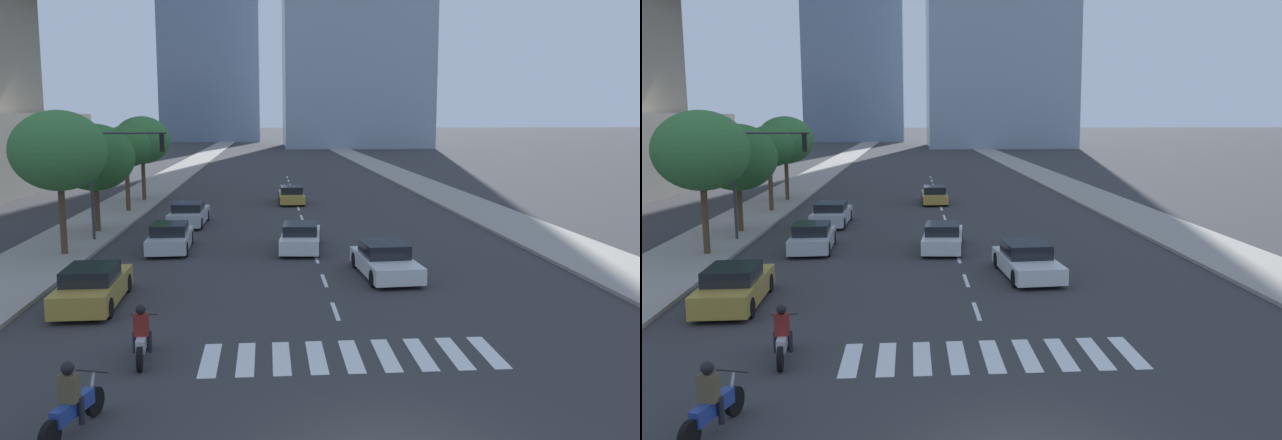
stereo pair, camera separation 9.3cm
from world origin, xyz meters
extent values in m
cube|color=gray|center=(11.82, 30.00, 0.07)|extent=(4.00, 260.00, 0.15)
cube|color=gray|center=(-11.82, 30.00, 0.07)|extent=(4.00, 260.00, 0.15)
cube|color=silver|center=(-3.60, 5.50, 0.00)|extent=(0.45, 2.41, 0.01)
cube|color=silver|center=(-2.70, 5.50, 0.00)|extent=(0.45, 2.41, 0.01)
cube|color=silver|center=(-1.80, 5.50, 0.00)|extent=(0.45, 2.41, 0.01)
cube|color=silver|center=(-0.90, 5.50, 0.00)|extent=(0.45, 2.41, 0.01)
cube|color=silver|center=(0.00, 5.50, 0.00)|extent=(0.45, 2.41, 0.01)
cube|color=silver|center=(0.90, 5.50, 0.00)|extent=(0.45, 2.41, 0.01)
cube|color=silver|center=(1.80, 5.50, 0.00)|extent=(0.45, 2.41, 0.01)
cube|color=silver|center=(2.70, 5.50, 0.00)|extent=(0.45, 2.41, 0.01)
cube|color=silver|center=(3.60, 5.50, 0.00)|extent=(0.45, 2.41, 0.01)
cube|color=silver|center=(0.00, 9.50, 0.00)|extent=(0.14, 2.00, 0.01)
cube|color=silver|center=(0.00, 13.50, 0.00)|extent=(0.14, 2.00, 0.01)
cube|color=silver|center=(0.00, 17.50, 0.00)|extent=(0.14, 2.00, 0.01)
cube|color=silver|center=(0.00, 21.50, 0.00)|extent=(0.14, 2.00, 0.01)
cube|color=silver|center=(0.00, 25.50, 0.00)|extent=(0.14, 2.00, 0.01)
cube|color=silver|center=(0.00, 29.50, 0.00)|extent=(0.14, 2.00, 0.01)
cube|color=silver|center=(0.00, 33.50, 0.00)|extent=(0.14, 2.00, 0.01)
cube|color=silver|center=(0.00, 37.50, 0.00)|extent=(0.14, 2.00, 0.01)
cube|color=silver|center=(0.00, 41.50, 0.00)|extent=(0.14, 2.00, 0.01)
cube|color=silver|center=(0.00, 45.50, 0.00)|extent=(0.14, 2.00, 0.01)
cube|color=silver|center=(0.00, 49.50, 0.00)|extent=(0.14, 2.00, 0.01)
cube|color=silver|center=(0.00, 53.50, 0.00)|extent=(0.14, 2.00, 0.01)
cube|color=silver|center=(0.00, 57.50, 0.00)|extent=(0.14, 2.00, 0.01)
cylinder|color=black|center=(-5.70, 2.53, 0.30)|extent=(0.28, 0.61, 0.60)
cylinder|color=black|center=(-6.12, 1.02, 0.30)|extent=(0.28, 0.61, 0.60)
cube|color=navy|center=(-5.91, 1.77, 0.52)|extent=(0.55, 1.27, 0.32)
cylinder|color=#B2B2B7|center=(-5.73, 2.43, 0.60)|extent=(0.14, 0.32, 0.67)
cylinder|color=black|center=(-5.71, 2.48, 0.97)|extent=(0.68, 0.22, 0.04)
cube|color=brown|center=(-5.94, 1.68, 0.96)|extent=(0.41, 0.33, 0.55)
sphere|color=black|center=(-5.94, 1.68, 1.36)|extent=(0.26, 0.26, 0.26)
cylinder|color=black|center=(-6.09, 1.82, 0.47)|extent=(0.15, 0.15, 0.55)
cylinder|color=black|center=(-5.74, 1.73, 0.47)|extent=(0.15, 0.15, 0.55)
cylinder|color=black|center=(-5.36, 6.42, 0.30)|extent=(0.17, 0.61, 0.60)
cylinder|color=black|center=(-5.23, 4.89, 0.30)|extent=(0.17, 0.61, 0.60)
cube|color=#B7BABF|center=(-5.30, 5.65, 0.52)|extent=(0.33, 1.24, 0.32)
cylinder|color=#B2B2B7|center=(-5.35, 6.32, 0.60)|extent=(0.09, 0.32, 0.67)
cylinder|color=black|center=(-5.36, 6.37, 0.97)|extent=(0.70, 0.10, 0.04)
cube|color=maroon|center=(-5.29, 5.56, 0.96)|extent=(0.38, 0.27, 0.55)
sphere|color=black|center=(-5.29, 5.56, 1.36)|extent=(0.26, 0.26, 0.26)
cylinder|color=black|center=(-5.47, 5.64, 0.47)|extent=(0.13, 0.13, 0.55)
cylinder|color=black|center=(-5.12, 5.67, 0.47)|extent=(0.13, 0.13, 0.55)
cube|color=silver|center=(-0.57, 19.50, 0.48)|extent=(2.13, 4.73, 0.64)
cube|color=black|center=(-0.59, 19.27, 1.03)|extent=(1.71, 2.20, 0.47)
cylinder|color=black|center=(-1.21, 21.13, 0.32)|extent=(0.28, 0.66, 0.64)
cylinder|color=black|center=(0.34, 20.99, 0.32)|extent=(0.28, 0.66, 0.64)
cylinder|color=black|center=(-1.49, 18.01, 0.32)|extent=(0.28, 0.66, 0.64)
cylinder|color=black|center=(0.07, 17.87, 0.32)|extent=(0.28, 0.66, 0.64)
cube|color=#B7BABF|center=(-6.58, 19.80, 0.48)|extent=(1.90, 4.38, 0.63)
cube|color=black|center=(-6.57, 19.59, 1.04)|extent=(1.61, 1.99, 0.50)
cylinder|color=black|center=(-7.42, 21.25, 0.32)|extent=(0.24, 0.65, 0.64)
cylinder|color=black|center=(-5.83, 21.30, 0.32)|extent=(0.24, 0.65, 0.64)
cylinder|color=black|center=(-7.33, 18.31, 0.32)|extent=(0.24, 0.65, 0.64)
cylinder|color=black|center=(-5.74, 18.36, 0.32)|extent=(0.24, 0.65, 0.64)
cube|color=silver|center=(2.41, 14.04, 0.46)|extent=(2.20, 4.75, 0.60)
cube|color=black|center=(2.40, 14.27, 1.02)|extent=(1.79, 2.20, 0.53)
cylinder|color=black|center=(3.37, 12.54, 0.32)|extent=(0.27, 0.66, 0.64)
cylinder|color=black|center=(1.70, 12.41, 0.32)|extent=(0.27, 0.66, 0.64)
cylinder|color=black|center=(3.13, 15.67, 0.32)|extent=(0.27, 0.66, 0.64)
cylinder|color=black|center=(1.46, 15.54, 0.32)|extent=(0.27, 0.66, 0.64)
cube|color=#B28E38|center=(-0.36, 36.52, 0.44)|extent=(1.76, 4.77, 0.57)
cube|color=black|center=(-0.36, 36.28, 0.98)|extent=(1.54, 2.15, 0.51)
cylinder|color=black|center=(-1.15, 38.13, 0.32)|extent=(0.22, 0.64, 0.64)
cylinder|color=black|center=(0.41, 38.14, 0.32)|extent=(0.22, 0.64, 0.64)
cylinder|color=black|center=(-1.14, 34.90, 0.32)|extent=(0.22, 0.64, 0.64)
cylinder|color=black|center=(0.42, 34.90, 0.32)|extent=(0.22, 0.64, 0.64)
cube|color=#B28E38|center=(-7.81, 10.86, 0.50)|extent=(1.83, 4.57, 0.69)
cube|color=black|center=(-7.80, 10.63, 1.09)|extent=(1.57, 2.07, 0.49)
cylinder|color=black|center=(-8.62, 12.39, 0.32)|extent=(0.23, 0.64, 0.64)
cylinder|color=black|center=(-7.06, 12.42, 0.32)|extent=(0.23, 0.64, 0.64)
cylinder|color=black|center=(-8.56, 9.30, 0.32)|extent=(0.23, 0.64, 0.64)
cylinder|color=black|center=(-6.99, 9.33, 0.32)|extent=(0.23, 0.64, 0.64)
cube|color=#B7BABF|center=(-6.56, 27.20, 0.50)|extent=(1.96, 4.76, 0.69)
cube|color=black|center=(-6.57, 26.97, 1.08)|extent=(1.67, 2.16, 0.46)
cylinder|color=black|center=(-7.34, 28.83, 0.32)|extent=(0.24, 0.65, 0.64)
cylinder|color=black|center=(-5.69, 28.78, 0.32)|extent=(0.24, 0.65, 0.64)
cylinder|color=black|center=(-7.43, 25.62, 0.32)|extent=(0.24, 0.65, 0.64)
cylinder|color=black|center=(-5.78, 25.58, 0.32)|extent=(0.24, 0.65, 0.64)
cylinder|color=#333335|center=(-10.62, 22.20, 2.94)|extent=(0.14, 0.14, 5.58)
cylinder|color=#333335|center=(-8.77, 22.20, 5.33)|extent=(3.71, 0.10, 0.10)
cube|color=black|center=(-7.17, 22.20, 4.88)|extent=(0.20, 0.28, 0.90)
sphere|color=red|center=(-7.17, 22.20, 5.18)|extent=(0.18, 0.18, 0.18)
sphere|color=orange|center=(-7.17, 22.20, 4.88)|extent=(0.18, 0.18, 0.18)
sphere|color=green|center=(-7.17, 22.20, 4.58)|extent=(0.18, 0.18, 0.18)
cube|color=#19662D|center=(-10.62, 22.20, 3.15)|extent=(0.60, 0.04, 0.18)
cylinder|color=#4C3823|center=(-11.02, 18.72, 1.59)|extent=(0.28, 0.28, 2.88)
ellipsoid|color=#387538|center=(-11.02, 18.72, 4.66)|extent=(4.09, 4.09, 3.47)
cylinder|color=#4C3823|center=(-11.02, 24.63, 1.27)|extent=(0.28, 0.28, 2.24)
ellipsoid|color=#2D662D|center=(-11.02, 24.63, 4.02)|extent=(4.10, 4.10, 3.48)
cylinder|color=#4C3823|center=(-11.02, 32.47, 1.57)|extent=(0.28, 0.28, 2.84)
ellipsoid|color=#2D662D|center=(-11.02, 32.47, 4.24)|extent=(3.13, 3.13, 2.66)
cylinder|color=#4C3823|center=(-11.02, 38.11, 1.51)|extent=(0.28, 0.28, 2.72)
ellipsoid|color=#387538|center=(-11.02, 38.11, 4.47)|extent=(4.00, 4.00, 3.40)
camera|label=1|loc=(-2.12, -10.66, 6.06)|focal=37.17mm
camera|label=2|loc=(-2.03, -10.67, 6.06)|focal=37.17mm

